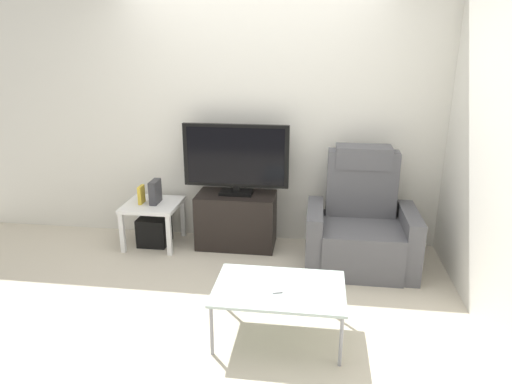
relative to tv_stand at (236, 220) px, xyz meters
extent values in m
plane|color=beige|center=(0.15, -0.86, -0.28)|extent=(6.40, 6.40, 0.00)
cube|color=silver|center=(0.15, 0.27, 1.02)|extent=(6.40, 0.06, 2.60)
cube|color=silver|center=(2.03, -0.86, 1.02)|extent=(0.06, 4.48, 2.60)
cube|color=black|center=(0.00, 0.00, 0.00)|extent=(0.78, 0.42, 0.55)
cube|color=black|center=(0.00, -0.20, 0.11)|extent=(0.72, 0.02, 0.02)
cube|color=black|center=(0.00, -0.15, 0.14)|extent=(0.34, 0.11, 0.04)
cube|color=black|center=(0.00, 0.02, 0.29)|extent=(0.32, 0.20, 0.03)
cube|color=black|center=(0.00, 0.02, 0.33)|extent=(0.06, 0.04, 0.05)
cube|color=black|center=(0.00, 0.02, 0.66)|extent=(1.03, 0.05, 0.62)
cube|color=black|center=(0.00, 0.00, 0.66)|extent=(0.95, 0.01, 0.56)
cube|color=#515156|center=(1.21, -0.32, -0.07)|extent=(0.70, 0.72, 0.42)
cube|color=#515156|center=(1.21, -0.05, 0.45)|extent=(0.64, 0.20, 0.62)
cube|color=#515156|center=(1.21, -0.03, 0.70)|extent=(0.50, 0.26, 0.20)
cube|color=#515156|center=(0.79, -0.32, 0.00)|extent=(0.14, 0.68, 0.56)
cube|color=#515156|center=(1.63, -0.32, 0.00)|extent=(0.14, 0.68, 0.56)
cube|color=white|center=(-0.84, -0.08, 0.15)|extent=(0.54, 0.54, 0.04)
cube|color=white|center=(-1.08, -0.31, -0.07)|extent=(0.04, 0.04, 0.41)
cube|color=white|center=(-0.61, -0.31, -0.07)|extent=(0.04, 0.04, 0.41)
cube|color=white|center=(-1.08, 0.16, -0.07)|extent=(0.04, 0.04, 0.41)
cube|color=white|center=(-0.61, 0.16, -0.07)|extent=(0.04, 0.04, 0.41)
cube|color=black|center=(-0.84, -0.08, -0.13)|extent=(0.29, 0.29, 0.29)
cube|color=gold|center=(-0.94, -0.10, 0.26)|extent=(0.03, 0.12, 0.18)
cube|color=#333338|center=(-0.81, -0.07, 0.29)|extent=(0.07, 0.20, 0.23)
cube|color=#B2C6C1|center=(0.56, -1.47, 0.10)|extent=(0.90, 0.60, 0.02)
cylinder|color=gray|center=(0.14, -1.74, -0.09)|extent=(0.02, 0.02, 0.36)
cylinder|color=gray|center=(0.98, -1.74, -0.09)|extent=(0.02, 0.02, 0.36)
cylinder|color=gray|center=(0.14, -1.20, -0.09)|extent=(0.02, 0.02, 0.36)
cylinder|color=gray|center=(0.98, -1.20, -0.09)|extent=(0.02, 0.02, 0.36)
cube|color=#B7B7BC|center=(0.54, -1.49, 0.11)|extent=(0.12, 0.16, 0.01)
camera|label=1|loc=(0.79, -4.29, 1.72)|focal=32.50mm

